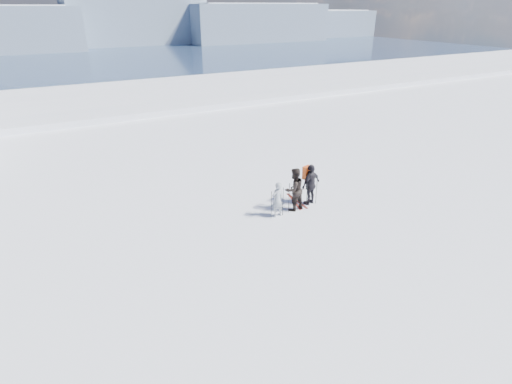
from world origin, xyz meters
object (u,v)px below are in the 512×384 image
at_px(skier_pack, 311,184).
at_px(skis_loose, 296,201).
at_px(skier_grey, 277,200).
at_px(skier_dark, 294,189).

distance_m(skier_pack, skis_loose, 1.13).
distance_m(skier_grey, skis_loose, 1.85).
bearing_deg(skis_loose, skier_grey, -151.97).
bearing_deg(skier_grey, skier_pack, 179.40).
bearing_deg(skis_loose, skier_dark, -131.49).
bearing_deg(skier_pack, skis_loose, -62.57).
xyz_separation_m(skier_grey, skis_loose, (1.48, 0.79, -0.77)).
relative_size(skier_grey, skis_loose, 0.92).
bearing_deg(skier_pack, skier_dark, -8.00).
xyz_separation_m(skier_pack, skis_loose, (-0.44, 0.47, -0.93)).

